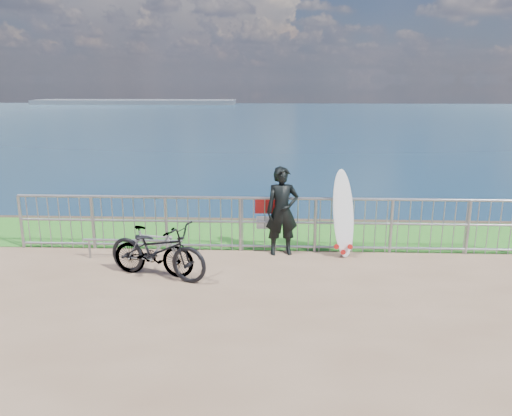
{
  "coord_description": "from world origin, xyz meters",
  "views": [
    {
      "loc": [
        0.24,
        -7.98,
        3.37
      ],
      "look_at": [
        -0.17,
        1.2,
        1.0
      ],
      "focal_mm": 35.0,
      "sensor_mm": 36.0,
      "label": 1
    }
  ],
  "objects_px": {
    "surfer": "(282,211)",
    "bicycle_near": "(157,250)",
    "surfboard": "(343,217)",
    "bicycle_far": "(153,251)"
  },
  "relations": [
    {
      "from": "surfer",
      "to": "bicycle_near",
      "type": "distance_m",
      "value": 2.56
    },
    {
      "from": "surfboard",
      "to": "bicycle_far",
      "type": "relative_size",
      "value": 1.15
    },
    {
      "from": "surfer",
      "to": "bicycle_far",
      "type": "bearing_deg",
      "value": -160.43
    },
    {
      "from": "surfboard",
      "to": "bicycle_far",
      "type": "height_order",
      "value": "surfboard"
    },
    {
      "from": "surfer",
      "to": "bicycle_far",
      "type": "distance_m",
      "value": 2.61
    },
    {
      "from": "bicycle_near",
      "to": "bicycle_far",
      "type": "bearing_deg",
      "value": 70.11
    },
    {
      "from": "surfer",
      "to": "surfboard",
      "type": "bearing_deg",
      "value": -10.81
    },
    {
      "from": "surfer",
      "to": "bicycle_near",
      "type": "relative_size",
      "value": 0.92
    },
    {
      "from": "bicycle_near",
      "to": "bicycle_far",
      "type": "xyz_separation_m",
      "value": [
        -0.09,
        0.08,
        -0.05
      ]
    },
    {
      "from": "surfboard",
      "to": "surfer",
      "type": "bearing_deg",
      "value": 178.21
    }
  ]
}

